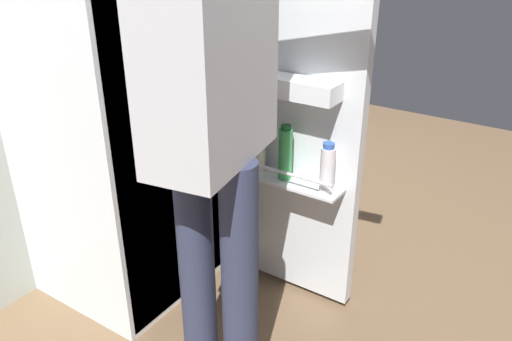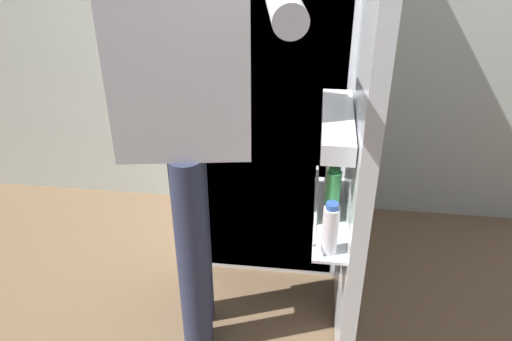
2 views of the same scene
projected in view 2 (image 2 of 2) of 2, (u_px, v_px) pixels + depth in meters
name	position (u px, v px, depth m)	size (l,w,h in m)	color
ground_plane	(263.00, 308.00, 2.33)	(5.88, 5.88, 0.00)	brown
refrigerator	(283.00, 78.00, 2.29)	(0.69, 1.22, 1.80)	silver
person	(186.00, 97.00, 1.69)	(0.64, 0.72, 1.74)	#2D334C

